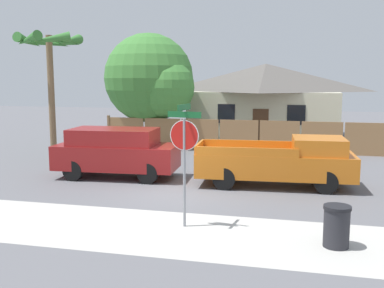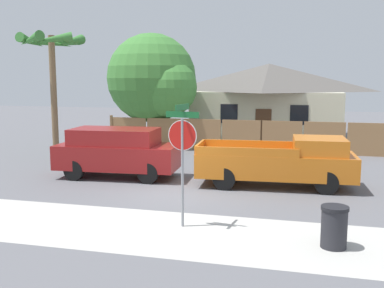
% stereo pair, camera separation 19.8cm
% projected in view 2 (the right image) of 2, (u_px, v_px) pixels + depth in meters
% --- Properties ---
extents(ground_plane, '(80.00, 80.00, 0.00)m').
position_uv_depth(ground_plane, '(177.00, 194.00, 14.61)').
color(ground_plane, slate).
extents(sidewalk_strip, '(36.00, 3.20, 0.01)m').
position_uv_depth(sidewalk_strip, '(137.00, 229.00, 11.15)').
color(sidewalk_strip, beige).
rests_on(sidewalk_strip, ground).
extents(wooden_fence, '(14.49, 0.12, 1.71)m').
position_uv_depth(wooden_fence, '(241.00, 136.00, 23.02)').
color(wooden_fence, '#997047').
rests_on(wooden_fence, ground).
extents(house, '(9.49, 6.95, 4.64)m').
position_uv_depth(house, '(268.00, 99.00, 28.48)').
color(house, beige).
rests_on(house, ground).
extents(oak_tree, '(5.19, 4.94, 6.21)m').
position_uv_depth(oak_tree, '(155.00, 80.00, 24.83)').
color(oak_tree, brown).
rests_on(oak_tree, ground).
extents(palm_tree, '(2.80, 3.01, 5.69)m').
position_uv_depth(palm_tree, '(52.00, 52.00, 19.91)').
color(palm_tree, brown).
rests_on(palm_tree, ground).
extents(red_suv, '(4.66, 2.15, 1.86)m').
position_uv_depth(red_suv, '(117.00, 151.00, 16.90)').
color(red_suv, maroon).
rests_on(red_suv, ground).
extents(orange_pickup, '(5.45, 2.25, 1.73)m').
position_uv_depth(orange_pickup, '(281.00, 162.00, 15.46)').
color(orange_pickup, orange).
rests_on(orange_pickup, ground).
extents(stop_sign, '(0.88, 0.79, 3.09)m').
position_uv_depth(stop_sign, '(182.00, 145.00, 11.07)').
color(stop_sign, gray).
rests_on(stop_sign, ground).
extents(trash_bin, '(0.60, 0.60, 0.94)m').
position_uv_depth(trash_bin, '(334.00, 227.00, 9.88)').
color(trash_bin, '#28282D').
rests_on(trash_bin, ground).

